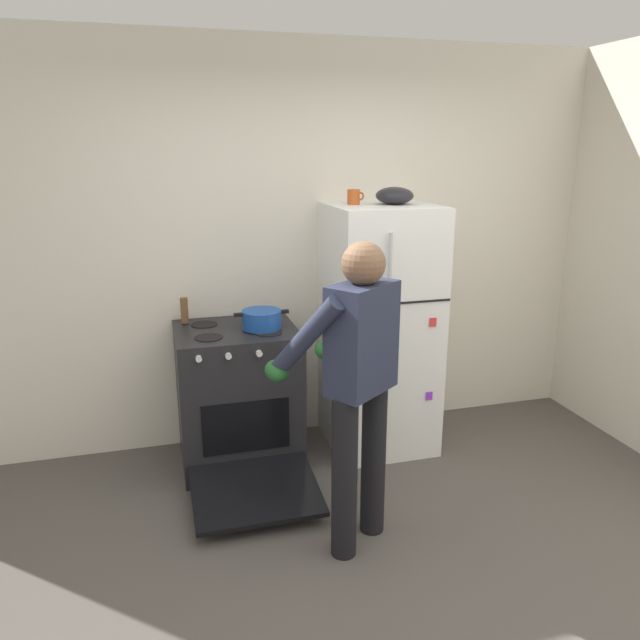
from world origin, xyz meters
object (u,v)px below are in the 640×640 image
(stove_range, at_px, (239,398))
(mixing_bowl, at_px, (395,196))
(refrigerator, at_px, (379,329))
(pepper_mill, at_px, (184,311))
(coffee_mug, at_px, (354,197))
(person_cook, at_px, (355,371))
(red_pot, at_px, (262,319))

(stove_range, height_order, mixing_bowl, mixing_bowl)
(refrigerator, bearing_deg, pepper_mill, 171.03)
(refrigerator, height_order, coffee_mug, coffee_mug)
(mixing_bowl, bearing_deg, person_cook, -120.34)
(refrigerator, bearing_deg, coffee_mug, 164.16)
(refrigerator, distance_m, mixing_bowl, 0.89)
(mixing_bowl, bearing_deg, pepper_mill, 171.57)
(coffee_mug, bearing_deg, mixing_bowl, -10.99)
(refrigerator, distance_m, person_cook, 1.15)
(red_pot, bearing_deg, stove_range, 168.65)
(refrigerator, height_order, person_cook, refrigerator)
(pepper_mill, height_order, mixing_bowl, mixing_bowl)
(person_cook, xyz_separation_m, coffee_mug, (0.34, 1.07, 0.76))
(person_cook, xyz_separation_m, mixing_bowl, (0.60, 1.02, 0.76))
(red_pot, height_order, pepper_mill, pepper_mill)
(refrigerator, bearing_deg, red_pot, -176.49)
(stove_range, relative_size, mixing_bowl, 5.02)
(stove_range, height_order, person_cook, person_cook)
(red_pot, relative_size, mixing_bowl, 1.43)
(refrigerator, bearing_deg, mixing_bowl, 0.22)
(refrigerator, relative_size, pepper_mill, 9.89)
(stove_range, height_order, coffee_mug, coffee_mug)
(stove_range, xyz_separation_m, red_pot, (0.16, -0.03, 0.53))
(person_cook, bearing_deg, coffee_mug, 72.38)
(person_cook, distance_m, coffee_mug, 1.35)
(red_pot, relative_size, pepper_mill, 2.06)
(pepper_mill, bearing_deg, mixing_bowl, -8.43)
(stove_range, distance_m, red_pot, 0.55)
(refrigerator, height_order, mixing_bowl, mixing_bowl)
(refrigerator, xyz_separation_m, red_pot, (-0.81, -0.05, 0.14))
(refrigerator, distance_m, coffee_mug, 0.90)
(person_cook, distance_m, pepper_mill, 1.43)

